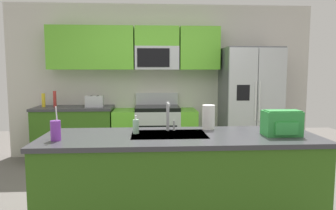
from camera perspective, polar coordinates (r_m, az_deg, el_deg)
The scene contains 14 objects.
ground_plane at distance 3.61m, azimuth 0.33°, elevation -17.89°, with size 9.00×9.00×0.00m, color #66605B.
kitchen_wall_unit at distance 5.37m, azimuth -2.71°, elevation 6.20°, with size 5.20×0.43×2.60m.
back_counter at distance 5.33m, azimuth -16.71°, elevation -5.11°, with size 1.26×0.63×0.90m.
range_oven at distance 5.19m, azimuth -2.38°, elevation -5.24°, with size 1.36×0.61×1.10m.
refrigerator at distance 5.31m, azimuth 14.68°, elevation 0.08°, with size 0.90×0.76×1.85m.
island_counter at distance 2.94m, azimuth 2.23°, elevation -14.08°, with size 2.48×0.84×0.90m.
toaster at distance 5.13m, azimuth -13.29°, elevation 0.64°, with size 0.28×0.16×0.18m.
pepper_mill at distance 5.33m, azimuth -20.01°, elevation 1.04°, with size 0.05×0.05×0.26m, color #B2332D.
bottle_yellow at distance 5.40m, azimuth -21.83°, elevation 0.84°, with size 0.06×0.06×0.22m, color yellow.
sink_faucet at distance 2.97m, azimuth 0.11°, elevation -1.64°, with size 0.08×0.21×0.28m.
drink_cup_purple at distance 2.75m, azimuth -19.87°, elevation -4.40°, with size 0.08×0.08×0.29m.
soap_dispenser at distance 2.89m, azimuth -5.91°, elevation -3.90°, with size 0.06×0.06×0.17m.
paper_towel_roll at distance 3.13m, azimuth 7.42°, elevation -2.19°, with size 0.12×0.12×0.24m, color white.
backpack at distance 2.97m, azimuth 20.10°, elevation -3.03°, with size 0.32×0.22×0.23m.
Camera 1 is at (-0.22, -3.29, 1.47)m, focal length 33.30 mm.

